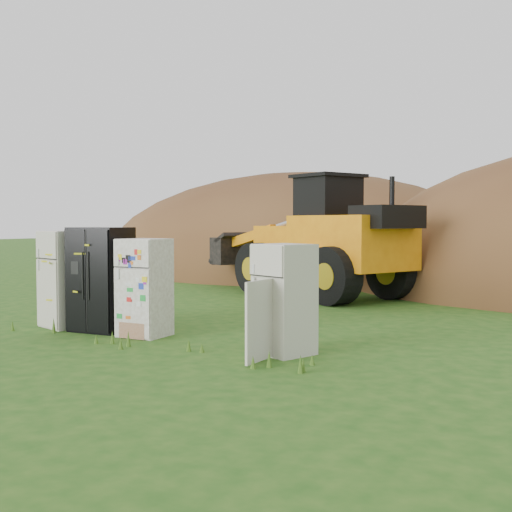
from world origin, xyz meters
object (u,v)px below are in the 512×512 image
at_px(wheel_loader, 308,235).
at_px(fridge_open_door, 284,299).
at_px(fridge_leftmost, 67,279).
at_px(fridge_black_side, 101,279).
at_px(fridge_sticker, 145,287).

bearing_deg(wheel_loader, fridge_open_door, -43.05).
height_order(fridge_leftmost, wheel_loader, wheel_loader).
relative_size(fridge_leftmost, fridge_black_side, 0.96).
height_order(fridge_open_door, wheel_loader, wheel_loader).
distance_m(fridge_leftmost, wheel_loader, 7.65).
height_order(fridge_leftmost, fridge_black_side, fridge_black_side).
relative_size(fridge_sticker, wheel_loader, 0.25).
bearing_deg(fridge_sticker, fridge_open_door, -6.16).
bearing_deg(wheel_loader, fridge_black_side, -71.41).
bearing_deg(fridge_leftmost, fridge_sticker, 14.28).
xyz_separation_m(fridge_leftmost, fridge_open_door, (4.83, -0.06, -0.08)).
relative_size(fridge_black_side, fridge_sticker, 1.11).
relative_size(fridge_sticker, fridge_open_door, 1.02).
height_order(fridge_sticker, fridge_open_door, fridge_sticker).
distance_m(fridge_black_side, wheel_loader, 7.51).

